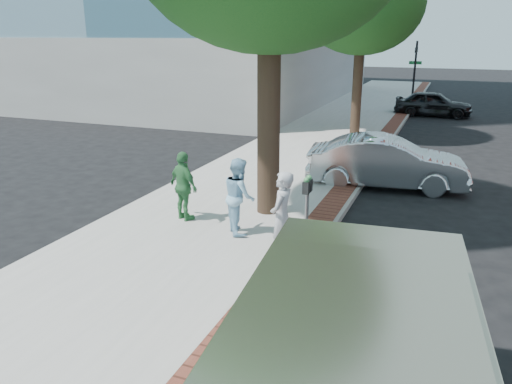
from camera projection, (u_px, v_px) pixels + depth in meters
The scene contains 13 objects.
ground at pixel (263, 251), 10.06m from camera, with size 120.00×120.00×0.00m, color black.
sidewalk at pixel (304, 155), 17.65m from camera, with size 5.00×60.00×0.15m, color #9E9991.
brick_strip at pixel (367, 159), 16.85m from camera, with size 0.60×60.00×0.01m, color brown.
curb at pixel (377, 162), 16.75m from camera, with size 0.10×60.00×0.15m, color gray.
office_base at pixel (199, 68), 33.51m from camera, with size 18.20×22.20×4.00m, color gray.
signal_near at pixel (415, 69), 28.54m from camera, with size 0.70×0.15×3.80m.
tree_far at pixel (362, 4), 19.25m from camera, with size 4.80×4.80×7.14m.
parking_meter at pixel (307, 197), 9.54m from camera, with size 0.12×0.32×1.47m.
person_gray at pixel (282, 217), 9.06m from camera, with size 0.63×0.41×1.72m, color #B1B1B6.
person_officer at pixel (239, 196), 10.43m from camera, with size 0.78×0.61×1.61m, color #93C6E3.
person_green at pixel (184, 186), 11.14m from camera, with size 0.92×0.38×1.58m, color #3A8046.
sedan_silver at pixel (386, 162), 14.07m from camera, with size 1.53×4.40×1.45m, color silver.
bg_car at pixel (433, 104), 26.28m from camera, with size 1.57×3.91×1.33m, color black.
Camera 1 is at (3.27, -8.62, 4.20)m, focal length 35.00 mm.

